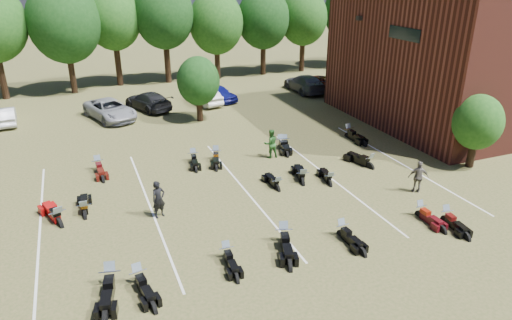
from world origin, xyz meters
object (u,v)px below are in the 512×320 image
person_black (159,199)px  motorcycle_14 (99,170)px  motorcycle_0 (139,285)px  person_green (271,144)px  car_4 (218,93)px  motorcycle_3 (341,236)px  motorcycle_7 (60,225)px  person_grey (418,177)px

person_black → motorcycle_14: person_black is taller
motorcycle_0 → motorcycle_14: motorcycle_14 is taller
person_green → car_4: bearing=-93.1°
motorcycle_3 → motorcycle_7: 12.82m
person_black → motorcycle_3: bearing=-54.0°
motorcycle_3 → person_black: bearing=144.2°
motorcycle_3 → motorcycle_0: bearing=178.2°
person_green → motorcycle_0: person_green is taller
person_grey → motorcycle_0: (-14.74, -2.29, -0.87)m
person_grey → motorcycle_3: (-5.96, -2.25, -0.87)m
motorcycle_3 → person_grey: bearing=18.6°
person_black → motorcycle_7: bearing=148.1°
car_4 → motorcycle_0: 25.47m
motorcycle_3 → motorcycle_7: motorcycle_7 is taller
person_black → person_green: bearing=11.1°
person_green → motorcycle_14: 10.32m
person_black → motorcycle_7: person_black is taller
motorcycle_3 → motorcycle_14: bearing=127.3°
motorcycle_14 → person_green: bearing=-14.5°
car_4 → motorcycle_3: 23.26m
motorcycle_14 → car_4: bearing=43.3°
person_green → motorcycle_7: size_ratio=0.73×
person_black → motorcycle_14: bearing=88.7°
car_4 → person_black: 20.41m
person_grey → person_black: bearing=17.6°
person_green → motorcycle_3: (-0.74, -9.49, -0.91)m
motorcycle_7 → motorcycle_14: 6.15m
motorcycle_14 → person_black: bearing=-74.8°
person_green → motorcycle_14: person_green is taller
person_grey → motorcycle_3: person_grey is taller
motorcycle_7 → person_grey: bearing=149.9°
car_4 → motorcycle_14: car_4 is taller
person_green → motorcycle_7: (-12.25, -3.84, -0.91)m
person_black → person_green: (7.81, 4.76, -0.00)m
person_black → motorcycle_7: 4.62m
person_black → motorcycle_14: size_ratio=0.81×
motorcycle_7 → motorcycle_14: motorcycle_7 is taller
person_green → motorcycle_3: person_green is taller
person_black → motorcycle_3: 8.56m
person_black → person_grey: (13.03, -2.49, -0.04)m
person_green → motorcycle_0: bearing=45.7°
motorcycle_0 → motorcycle_3: 8.78m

